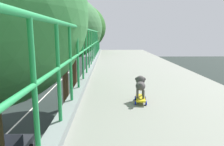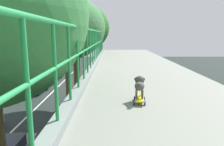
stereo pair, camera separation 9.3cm
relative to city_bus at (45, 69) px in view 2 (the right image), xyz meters
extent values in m
cube|color=black|center=(9.88, -24.17, 3.42)|extent=(3.22, 0.06, 0.00)
cylinder|color=green|center=(8.29, -25.50, 4.71)|extent=(0.06, 26.81, 0.06)
cylinder|color=green|center=(8.29, -25.50, 4.18)|extent=(0.04, 26.81, 0.04)
cylinder|color=green|center=(8.29, -25.50, 4.12)|extent=(0.04, 0.04, 1.17)
cylinder|color=green|center=(8.29, -24.70, 4.12)|extent=(0.04, 0.04, 1.17)
cylinder|color=green|center=(8.29, -23.89, 4.12)|extent=(0.04, 0.04, 1.17)
cylinder|color=green|center=(8.29, -23.09, 4.12)|extent=(0.04, 0.04, 1.17)
cylinder|color=green|center=(8.29, -22.28, 4.12)|extent=(0.04, 0.04, 1.17)
cylinder|color=green|center=(8.29, -21.48, 4.12)|extent=(0.04, 0.04, 1.17)
cylinder|color=green|center=(8.29, -20.67, 4.12)|extent=(0.04, 0.04, 1.17)
cylinder|color=green|center=(8.29, -19.87, 4.12)|extent=(0.04, 0.04, 1.17)
cylinder|color=green|center=(8.29, -19.06, 4.12)|extent=(0.04, 0.04, 1.17)
cylinder|color=green|center=(8.29, -18.26, 4.12)|extent=(0.04, 0.04, 1.17)
cylinder|color=green|center=(8.29, -17.45, 4.12)|extent=(0.04, 0.04, 1.17)
cylinder|color=green|center=(8.29, -16.65, 4.12)|extent=(0.04, 0.04, 1.17)
cylinder|color=green|center=(8.29, -15.84, 4.12)|extent=(0.04, 0.04, 1.17)
cylinder|color=green|center=(8.29, -15.04, 4.12)|extent=(0.04, 0.04, 1.17)
cylinder|color=green|center=(8.29, -14.23, 4.12)|extent=(0.04, 0.04, 1.17)
cylinder|color=green|center=(8.29, -13.43, 4.12)|extent=(0.04, 0.04, 1.17)
cylinder|color=green|center=(8.29, -12.62, 4.12)|extent=(0.04, 0.04, 1.17)
cube|color=white|center=(0.00, 0.00, -0.08)|extent=(2.42, 11.65, 3.21)
cube|color=black|center=(0.00, 0.00, 0.48)|extent=(2.44, 10.72, 0.70)
cylinder|color=black|center=(1.16, 4.07, -1.49)|extent=(0.28, 0.96, 0.96)
cylinder|color=black|center=(-1.16, 4.07, -1.49)|extent=(0.28, 0.96, 0.96)
cylinder|color=black|center=(1.16, -3.21, -1.49)|extent=(0.28, 0.96, 0.96)
cylinder|color=black|center=(-1.16, -3.21, -1.49)|extent=(0.28, 0.96, 0.96)
cylinder|color=#4C3923|center=(6.17, -14.13, 0.85)|extent=(0.37, 0.37, 5.63)
ellipsoid|color=#448149|center=(6.17, -14.13, 4.96)|extent=(4.75, 4.75, 3.94)
cylinder|color=brown|center=(5.78, -8.66, 0.78)|extent=(0.59, 0.59, 5.49)
ellipsoid|color=#306F2B|center=(5.78, -8.66, 5.14)|extent=(5.89, 5.89, 4.50)
cube|color=gold|center=(9.43, -23.68, 3.49)|extent=(0.20, 0.43, 0.02)
cylinder|color=#101AAC|center=(9.53, -23.55, 3.45)|extent=(0.03, 0.07, 0.06)
cylinder|color=#101AAC|center=(9.36, -23.53, 3.45)|extent=(0.03, 0.07, 0.06)
cylinder|color=#101AAC|center=(9.50, -23.82, 3.45)|extent=(0.03, 0.07, 0.06)
cylinder|color=#101AAC|center=(9.33, -23.80, 3.45)|extent=(0.03, 0.07, 0.06)
cylinder|color=#4B4746|center=(9.49, -23.54, 3.58)|extent=(0.04, 0.04, 0.15)
cylinder|color=#4B4746|center=(9.39, -23.53, 3.58)|extent=(0.04, 0.04, 0.15)
cylinder|color=#4B4746|center=(9.47, -23.74, 3.58)|extent=(0.04, 0.04, 0.15)
cylinder|color=#4B4746|center=(9.37, -23.73, 3.58)|extent=(0.04, 0.04, 0.15)
ellipsoid|color=#4B4746|center=(9.43, -23.64, 3.70)|extent=(0.20, 0.28, 0.15)
sphere|color=#4B4746|center=(9.44, -23.52, 3.77)|extent=(0.16, 0.16, 0.16)
ellipsoid|color=#434647|center=(9.45, -23.45, 3.76)|extent=(0.07, 0.08, 0.05)
sphere|color=#4B4746|center=(9.50, -23.53, 3.79)|extent=(0.07, 0.07, 0.07)
sphere|color=#4B4746|center=(9.38, -23.52, 3.79)|extent=(0.07, 0.07, 0.07)
sphere|color=#4B4746|center=(9.41, -23.78, 3.74)|extent=(0.08, 0.08, 0.08)
camera|label=1|loc=(8.87, -27.08, 4.57)|focal=33.26mm
camera|label=2|loc=(8.96, -27.08, 4.57)|focal=33.26mm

